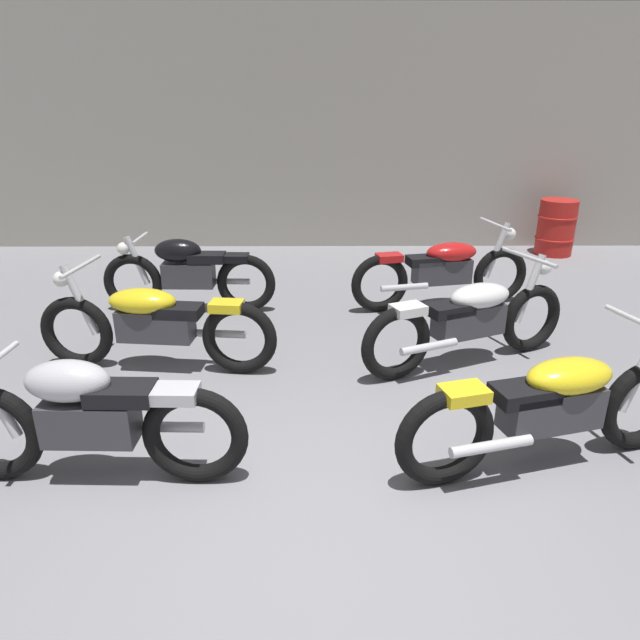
{
  "coord_description": "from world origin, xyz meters",
  "views": [
    {
      "loc": [
        -0.03,
        -2.38,
        2.32
      ],
      "look_at": [
        0.0,
        2.1,
        0.55
      ],
      "focal_mm": 31.84,
      "sensor_mm": 36.0,
      "label": 1
    }
  ],
  "objects_px": {
    "oil_drum": "(556,227)",
    "motorcycle_right_row_1": "(470,318)",
    "motorcycle_left_row_0": "(89,417)",
    "motorcycle_left_row_1": "(154,323)",
    "motorcycle_right_row_0": "(553,405)",
    "motorcycle_right_row_2": "(443,270)",
    "motorcycle_left_row_2": "(188,273)"
  },
  "relations": [
    {
      "from": "motorcycle_left_row_1",
      "to": "motorcycle_right_row_2",
      "type": "height_order",
      "value": "same"
    },
    {
      "from": "motorcycle_right_row_0",
      "to": "oil_drum",
      "type": "xyz_separation_m",
      "value": [
        2.19,
        5.48,
        -0.03
      ]
    },
    {
      "from": "oil_drum",
      "to": "motorcycle_right_row_2",
      "type": "bearing_deg",
      "value": -133.48
    },
    {
      "from": "motorcycle_left_row_1",
      "to": "motorcycle_right_row_1",
      "type": "distance_m",
      "value": 2.83
    },
    {
      "from": "motorcycle_right_row_0",
      "to": "motorcycle_right_row_2",
      "type": "height_order",
      "value": "same"
    },
    {
      "from": "motorcycle_left_row_1",
      "to": "motorcycle_left_row_2",
      "type": "bearing_deg",
      "value": 90.85
    },
    {
      "from": "motorcycle_right_row_2",
      "to": "motorcycle_left_row_1",
      "type": "bearing_deg",
      "value": -150.64
    },
    {
      "from": "motorcycle_left_row_1",
      "to": "motorcycle_left_row_2",
      "type": "xyz_separation_m",
      "value": [
        -0.02,
        1.52,
        0.01
      ]
    },
    {
      "from": "motorcycle_left_row_0",
      "to": "motorcycle_right_row_1",
      "type": "distance_m",
      "value": 3.28
    },
    {
      "from": "motorcycle_right_row_0",
      "to": "motorcycle_right_row_2",
      "type": "bearing_deg",
      "value": 91.28
    },
    {
      "from": "motorcycle_left_row_1",
      "to": "motorcycle_left_row_2",
      "type": "distance_m",
      "value": 1.52
    },
    {
      "from": "oil_drum",
      "to": "motorcycle_right_row_1",
      "type": "bearing_deg",
      "value": -120.78
    },
    {
      "from": "motorcycle_left_row_0",
      "to": "oil_drum",
      "type": "relative_size",
      "value": 2.32
    },
    {
      "from": "motorcycle_left_row_2",
      "to": "motorcycle_right_row_2",
      "type": "bearing_deg",
      "value": 2.28
    },
    {
      "from": "motorcycle_right_row_0",
      "to": "oil_drum",
      "type": "bearing_deg",
      "value": 68.21
    },
    {
      "from": "motorcycle_left_row_0",
      "to": "oil_drum",
      "type": "height_order",
      "value": "motorcycle_left_row_0"
    },
    {
      "from": "motorcycle_left_row_0",
      "to": "motorcycle_left_row_1",
      "type": "xyz_separation_m",
      "value": [
        -0.02,
        1.6,
        -0.01
      ]
    },
    {
      "from": "motorcycle_left_row_2",
      "to": "motorcycle_right_row_1",
      "type": "height_order",
      "value": "motorcycle_right_row_1"
    },
    {
      "from": "motorcycle_left_row_0",
      "to": "motorcycle_left_row_1",
      "type": "relative_size",
      "value": 0.91
    },
    {
      "from": "motorcycle_left_row_2",
      "to": "motorcycle_right_row_2",
      "type": "height_order",
      "value": "motorcycle_right_row_2"
    },
    {
      "from": "motorcycle_left_row_1",
      "to": "motorcycle_right_row_1",
      "type": "bearing_deg",
      "value": 1.85
    },
    {
      "from": "motorcycle_left_row_1",
      "to": "motorcycle_right_row_2",
      "type": "relative_size",
      "value": 1.01
    },
    {
      "from": "motorcycle_left_row_0",
      "to": "motorcycle_right_row_2",
      "type": "relative_size",
      "value": 0.92
    },
    {
      "from": "motorcycle_right_row_1",
      "to": "oil_drum",
      "type": "distance_m",
      "value": 4.57
    },
    {
      "from": "motorcycle_left_row_1",
      "to": "motorcycle_left_row_0",
      "type": "bearing_deg",
      "value": -89.44
    },
    {
      "from": "motorcycle_left_row_2",
      "to": "motorcycle_left_row_0",
      "type": "bearing_deg",
      "value": -89.3
    },
    {
      "from": "motorcycle_left_row_0",
      "to": "oil_drum",
      "type": "distance_m",
      "value": 7.62
    },
    {
      "from": "motorcycle_left_row_0",
      "to": "motorcycle_left_row_1",
      "type": "height_order",
      "value": "motorcycle_left_row_1"
    },
    {
      "from": "motorcycle_left_row_2",
      "to": "motorcycle_right_row_2",
      "type": "relative_size",
      "value": 0.92
    },
    {
      "from": "motorcycle_left_row_1",
      "to": "oil_drum",
      "type": "bearing_deg",
      "value": 37.87
    },
    {
      "from": "motorcycle_right_row_0",
      "to": "motorcycle_right_row_1",
      "type": "bearing_deg",
      "value": 95.49
    },
    {
      "from": "motorcycle_left_row_1",
      "to": "oil_drum",
      "type": "height_order",
      "value": "motorcycle_left_row_1"
    }
  ]
}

